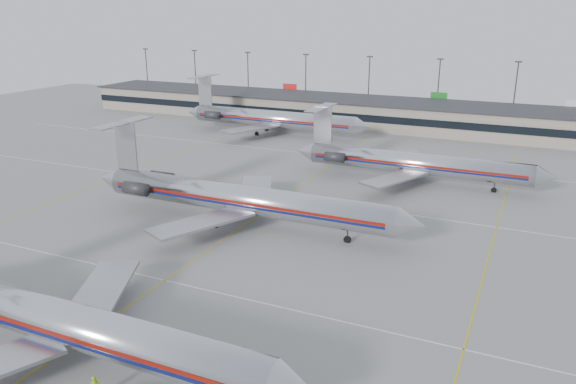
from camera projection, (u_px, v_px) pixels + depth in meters
The scene contains 8 objects.
ground at pixel (97, 328), 49.53m from camera, with size 260.00×260.00×0.00m, color gray.
apron_markings at pixel (165, 280), 58.18m from camera, with size 160.00×0.15×0.02m, color silver.
terminal at pixel (387, 114), 133.33m from camera, with size 162.00×17.00×6.25m.
light_mast_row at pixel (403, 84), 143.79m from camera, with size 163.60×0.40×15.28m.
jet_foreground at pixel (51, 318), 44.66m from camera, with size 44.32×26.10×11.60m.
jet_second_row at pixel (238, 198), 72.51m from camera, with size 46.90×27.62×12.28m.
jet_third_row at pixel (411, 162), 90.30m from camera, with size 41.63×25.61×11.38m.
jet_back_row at pixel (270, 118), 125.35m from camera, with size 45.17×27.78×12.35m.
Camera 1 is at (33.35, -32.47, 26.78)m, focal length 35.00 mm.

